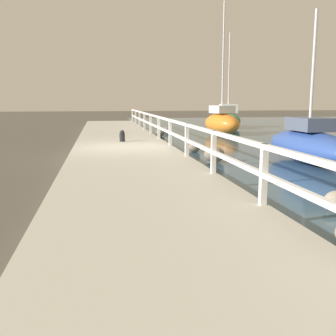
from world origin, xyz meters
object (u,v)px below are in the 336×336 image
Objects in this scene: sailboat_orange at (222,122)px; sailboat_blue at (309,145)px; mooring_bollard at (122,136)px; sailboat_green at (228,119)px.

sailboat_blue is at bearing -103.02° from sailboat_orange.
mooring_bollard is 14.39m from sailboat_green.
mooring_bollard is at bearing -143.37° from sailboat_orange.
mooring_bollard is at bearing 142.29° from sailboat_blue.
sailboat_orange is at bearing -103.30° from sailboat_green.
mooring_bollard is at bearing -116.36° from sailboat_green.
sailboat_green is at bearing 58.10° from sailboat_orange.
sailboat_orange reaches higher than sailboat_green.
sailboat_blue is (5.53, -4.31, 0.02)m from mooring_bollard.
sailboat_orange is at bearing 46.54° from mooring_bollard.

